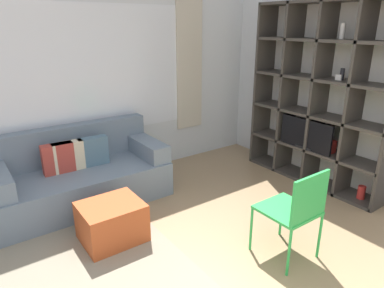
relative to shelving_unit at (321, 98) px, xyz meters
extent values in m
cube|color=silver|center=(-2.51, 1.71, 0.23)|extent=(6.56, 0.07, 2.70)
cube|color=white|center=(-2.51, 1.67, 0.33)|extent=(2.95, 0.01, 1.60)
cube|color=beige|center=(-0.87, 1.66, 0.33)|extent=(0.44, 0.03, 1.90)
cube|color=silver|center=(0.20, -0.02, 0.23)|extent=(0.07, 4.59, 2.70)
cube|color=gray|center=(-3.52, 0.17, -1.12)|extent=(2.35, 2.11, 0.01)
cube|color=silver|center=(0.15, 0.00, 0.02)|extent=(0.02, 1.89, 2.28)
cube|color=#3D3833|center=(-0.03, -0.47, 0.02)|extent=(0.39, 0.04, 2.28)
cube|color=#3D3833|center=(-0.03, 0.00, 0.02)|extent=(0.39, 0.04, 2.28)
cube|color=#3D3833|center=(-0.03, 0.47, 0.02)|extent=(0.39, 0.04, 2.28)
cube|color=#3D3833|center=(-0.03, 0.95, 0.02)|extent=(0.39, 0.04, 2.28)
cube|color=#3D3833|center=(-0.03, 0.00, -1.10)|extent=(0.39, 1.89, 0.04)
cube|color=#3D3833|center=(-0.03, 0.00, -0.67)|extent=(0.39, 1.89, 0.04)
cube|color=#3D3833|center=(-0.03, 0.00, -0.21)|extent=(0.39, 1.89, 0.04)
cube|color=#3D3833|center=(-0.03, 0.00, 0.25)|extent=(0.39, 1.89, 0.04)
cube|color=#3D3833|center=(-0.03, 0.00, 0.70)|extent=(0.39, 1.89, 0.04)
cube|color=#3D3833|center=(-0.03, 0.00, 1.14)|extent=(0.39, 1.89, 0.04)
cube|color=black|center=(-0.18, 0.03, -0.45)|extent=(0.04, 0.75, 0.39)
cube|color=black|center=(-0.16, 0.03, -0.63)|extent=(0.10, 0.24, 0.03)
cylinder|color=#232328|center=(-0.05, -0.27, 0.33)|extent=(0.05, 0.05, 0.14)
cylinder|color=white|center=(-0.05, 0.22, -0.60)|extent=(0.09, 0.09, 0.10)
cube|color=red|center=(-0.05, -0.25, -0.57)|extent=(0.11, 0.11, 0.16)
cylinder|color=red|center=(-0.05, -0.73, -1.01)|extent=(0.09, 0.09, 0.16)
cylinder|color=white|center=(-0.05, -0.20, 0.81)|extent=(0.06, 0.06, 0.18)
cube|color=white|center=(-0.05, -0.25, 0.30)|extent=(0.08, 0.08, 0.07)
cube|color=slate|center=(-2.75, 1.17, -0.91)|extent=(1.94, 0.90, 0.41)
cube|color=slate|center=(-2.75, 1.53, -0.48)|extent=(1.94, 0.18, 0.45)
cube|color=slate|center=(-1.90, 1.17, -0.60)|extent=(0.24, 0.84, 0.21)
cube|color=beige|center=(-2.85, 1.25, -0.54)|extent=(0.34, 0.12, 0.34)
cube|color=slate|center=(-2.56, 1.25, -0.54)|extent=(0.34, 0.13, 0.34)
cube|color=#AD3D33|center=(-2.96, 1.25, -0.54)|extent=(0.34, 0.13, 0.34)
cube|color=#B74C23|center=(-2.77, 0.26, -0.92)|extent=(0.57, 0.49, 0.39)
cylinder|color=green|center=(-1.37, -0.63, -0.90)|extent=(0.02, 0.02, 0.44)
cylinder|color=green|center=(-1.79, -0.63, -0.90)|extent=(0.02, 0.02, 0.44)
cylinder|color=green|center=(-1.37, -1.07, -0.90)|extent=(0.02, 0.02, 0.44)
cylinder|color=green|center=(-1.79, -1.07, -0.90)|extent=(0.02, 0.02, 0.44)
cube|color=green|center=(-1.58, -0.85, -0.67)|extent=(0.44, 0.46, 0.02)
cube|color=green|center=(-1.58, -1.06, -0.46)|extent=(0.44, 0.02, 0.40)
camera|label=1|loc=(-3.81, -2.52, 0.88)|focal=32.00mm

